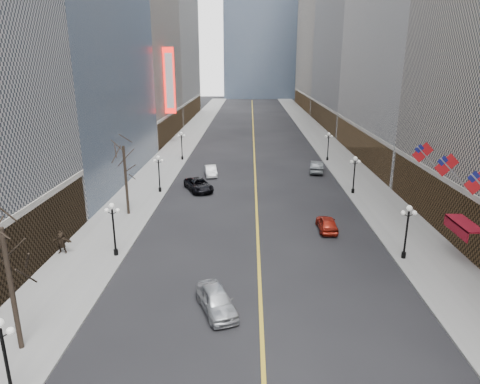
{
  "coord_description": "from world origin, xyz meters",
  "views": [
    {
      "loc": [
        -0.79,
        -2.04,
        15.48
      ],
      "look_at": [
        -1.31,
        20.46,
        8.59
      ],
      "focal_mm": 32.0,
      "sensor_mm": 36.0,
      "label": 1
    }
  ],
  "objects_px": {
    "streetlamp_west_3": "(182,143)",
    "car_nb_near": "(216,300)",
    "streetlamp_east_2": "(354,171)",
    "streetlamp_west_1": "(113,224)",
    "car_nb_mid": "(211,171)",
    "car_sb_mid": "(327,223)",
    "streetlamp_west_2": "(159,170)",
    "car_sb_far": "(317,167)",
    "streetlamp_west_0": "(4,353)",
    "car_nb_far": "(199,185)",
    "streetlamp_east_1": "(407,226)",
    "streetlamp_east_3": "(328,143)"
  },
  "relations": [
    {
      "from": "car_nb_near",
      "to": "car_nb_mid",
      "type": "relative_size",
      "value": 1.07
    },
    {
      "from": "streetlamp_east_1",
      "to": "car_sb_far",
      "type": "bearing_deg",
      "value": 95.59
    },
    {
      "from": "car_sb_far",
      "to": "car_nb_far",
      "type": "bearing_deg",
      "value": 40.74
    },
    {
      "from": "car_nb_near",
      "to": "car_nb_far",
      "type": "bearing_deg",
      "value": 77.74
    },
    {
      "from": "streetlamp_east_1",
      "to": "streetlamp_west_2",
      "type": "bearing_deg",
      "value": 142.67
    },
    {
      "from": "streetlamp_east_3",
      "to": "streetlamp_west_3",
      "type": "distance_m",
      "value": 23.6
    },
    {
      "from": "streetlamp_west_3",
      "to": "streetlamp_east_3",
      "type": "bearing_deg",
      "value": 0.0
    },
    {
      "from": "car_sb_mid",
      "to": "streetlamp_west_2",
      "type": "bearing_deg",
      "value": -32.85
    },
    {
      "from": "car_nb_mid",
      "to": "car_sb_far",
      "type": "height_order",
      "value": "car_sb_far"
    },
    {
      "from": "car_sb_mid",
      "to": "car_sb_far",
      "type": "height_order",
      "value": "car_sb_far"
    },
    {
      "from": "car_sb_mid",
      "to": "car_nb_near",
      "type": "bearing_deg",
      "value": 55.86
    },
    {
      "from": "car_nb_far",
      "to": "car_sb_mid",
      "type": "bearing_deg",
      "value": -67.54
    },
    {
      "from": "streetlamp_west_3",
      "to": "car_nb_near",
      "type": "distance_m",
      "value": 44.83
    },
    {
      "from": "streetlamp_east_1",
      "to": "streetlamp_west_2",
      "type": "relative_size",
      "value": 1.0
    },
    {
      "from": "streetlamp_east_3",
      "to": "streetlamp_west_0",
      "type": "relative_size",
      "value": 1.0
    },
    {
      "from": "car_nb_near",
      "to": "car_sb_far",
      "type": "xyz_separation_m",
      "value": [
        11.87,
        36.5,
        0.05
      ]
    },
    {
      "from": "car_sb_mid",
      "to": "car_sb_far",
      "type": "bearing_deg",
      "value": -96.2
    },
    {
      "from": "streetlamp_west_3",
      "to": "car_sb_mid",
      "type": "distance_m",
      "value": 35.12
    },
    {
      "from": "streetlamp_west_1",
      "to": "car_nb_mid",
      "type": "height_order",
      "value": "streetlamp_west_1"
    },
    {
      "from": "streetlamp_east_2",
      "to": "car_nb_mid",
      "type": "relative_size",
      "value": 1.04
    },
    {
      "from": "streetlamp_west_3",
      "to": "car_nb_near",
      "type": "relative_size",
      "value": 0.97
    },
    {
      "from": "streetlamp_east_1",
      "to": "streetlamp_east_3",
      "type": "relative_size",
      "value": 1.0
    },
    {
      "from": "streetlamp_west_2",
      "to": "car_sb_far",
      "type": "height_order",
      "value": "streetlamp_west_2"
    },
    {
      "from": "car_nb_near",
      "to": "car_sb_far",
      "type": "height_order",
      "value": "car_sb_far"
    },
    {
      "from": "car_nb_mid",
      "to": "streetlamp_west_0",
      "type": "bearing_deg",
      "value": -107.2
    },
    {
      "from": "streetlamp_east_1",
      "to": "car_nb_mid",
      "type": "xyz_separation_m",
      "value": [
        -18.07,
        26.29,
        -2.18
      ]
    },
    {
      "from": "streetlamp_west_1",
      "to": "car_nb_far",
      "type": "height_order",
      "value": "streetlamp_west_1"
    },
    {
      "from": "car_sb_mid",
      "to": "car_sb_far",
      "type": "distance_m",
      "value": 22.58
    },
    {
      "from": "streetlamp_west_1",
      "to": "streetlamp_west_2",
      "type": "height_order",
      "value": "same"
    },
    {
      "from": "streetlamp_east_2",
      "to": "streetlamp_west_3",
      "type": "height_order",
      "value": "same"
    },
    {
      "from": "streetlamp_west_1",
      "to": "streetlamp_west_3",
      "type": "height_order",
      "value": "same"
    },
    {
      "from": "streetlamp_west_0",
      "to": "car_sb_far",
      "type": "relative_size",
      "value": 0.88
    },
    {
      "from": "streetlamp_west_0",
      "to": "car_sb_far",
      "type": "bearing_deg",
      "value": 65.01
    },
    {
      "from": "streetlamp_east_1",
      "to": "car_nb_far",
      "type": "distance_m",
      "value": 26.92
    },
    {
      "from": "streetlamp_west_1",
      "to": "car_nb_far",
      "type": "bearing_deg",
      "value": 76.23
    },
    {
      "from": "car_nb_mid",
      "to": "streetlamp_west_1",
      "type": "bearing_deg",
      "value": -111.63
    },
    {
      "from": "streetlamp_east_2",
      "to": "streetlamp_west_0",
      "type": "distance_m",
      "value": 41.39
    },
    {
      "from": "streetlamp_east_3",
      "to": "car_nb_far",
      "type": "distance_m",
      "value": 25.53
    },
    {
      "from": "streetlamp_east_2",
      "to": "car_nb_mid",
      "type": "xyz_separation_m",
      "value": [
        -18.07,
        8.29,
        -2.18
      ]
    },
    {
      "from": "streetlamp_west_3",
      "to": "streetlamp_east_2",
      "type": "bearing_deg",
      "value": -37.33
    },
    {
      "from": "streetlamp_west_1",
      "to": "car_nb_near",
      "type": "distance_m",
      "value": 12.1
    },
    {
      "from": "streetlamp_west_0",
      "to": "car_nb_near",
      "type": "xyz_separation_m",
      "value": [
        8.93,
        8.12,
        -2.11
      ]
    },
    {
      "from": "streetlamp_west_2",
      "to": "car_nb_far",
      "type": "height_order",
      "value": "streetlamp_west_2"
    },
    {
      "from": "streetlamp_east_2",
      "to": "streetlamp_west_1",
      "type": "relative_size",
      "value": 1.0
    },
    {
      "from": "car_nb_near",
      "to": "streetlamp_west_3",
      "type": "bearing_deg",
      "value": 80.21
    },
    {
      "from": "car_sb_mid",
      "to": "streetlamp_east_1",
      "type": "bearing_deg",
      "value": 129.93
    },
    {
      "from": "car_sb_far",
      "to": "streetlamp_west_1",
      "type": "bearing_deg",
      "value": 63.97
    },
    {
      "from": "streetlamp_west_2",
      "to": "streetlamp_west_3",
      "type": "bearing_deg",
      "value": 90.0
    },
    {
      "from": "streetlamp_east_3",
      "to": "streetlamp_west_3",
      "type": "xyz_separation_m",
      "value": [
        -23.6,
        0.0,
        0.0
      ]
    },
    {
      "from": "car_nb_mid",
      "to": "car_sb_mid",
      "type": "height_order",
      "value": "car_nb_mid"
    }
  ]
}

